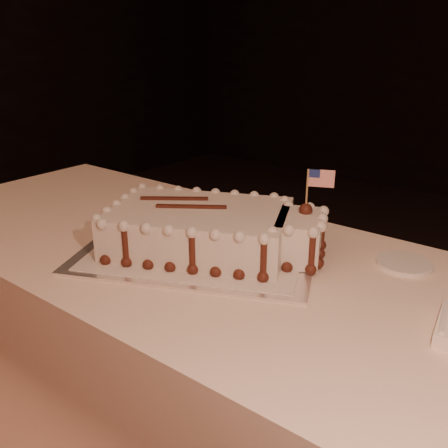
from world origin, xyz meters
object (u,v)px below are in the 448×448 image
Objects in this scene: banquet_table at (259,399)px; sheet_cake at (211,229)px; side_plate at (404,264)px; cake_board at (200,249)px.

sheet_cake is at bearing 174.33° from banquet_table.
sheet_cake is 0.49m from side_plate.
banquet_table is 0.52m from side_plate.
cake_board is at bearing -155.32° from sheet_cake.
banquet_table is at bearing -5.67° from sheet_cake.
cake_board reaches higher than banquet_table.
sheet_cake is (0.03, 0.01, 0.06)m from cake_board.
cake_board is 0.07m from sheet_cake.
cake_board is 4.44× the size of side_plate.
sheet_cake reaches higher than cake_board.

